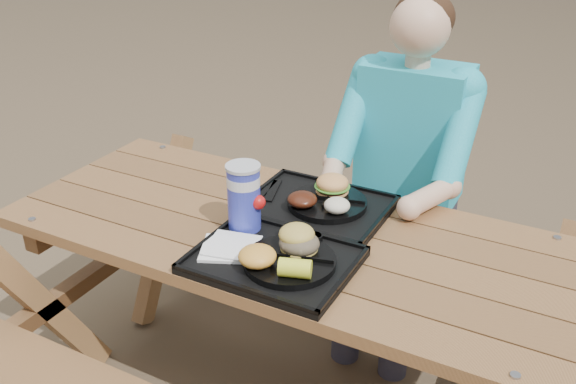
% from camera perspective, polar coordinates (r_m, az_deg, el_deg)
% --- Properties ---
extents(picnic_table, '(1.80, 1.49, 0.75)m').
position_cam_1_polar(picnic_table, '(2.22, 0.00, -11.72)').
color(picnic_table, '#999999').
rests_on(picnic_table, ground).
extents(tray_near, '(0.45, 0.35, 0.02)m').
position_cam_1_polar(tray_near, '(1.83, -1.31, -6.18)').
color(tray_near, black).
rests_on(tray_near, picnic_table).
extents(tray_far, '(0.45, 0.35, 0.02)m').
position_cam_1_polar(tray_far, '(2.11, 2.64, -1.38)').
color(tray_far, black).
rests_on(tray_far, picnic_table).
extents(plate_near, '(0.26, 0.26, 0.02)m').
position_cam_1_polar(plate_near, '(1.79, 0.15, -6.17)').
color(plate_near, black).
rests_on(plate_near, tray_near).
extents(plate_far, '(0.26, 0.26, 0.02)m').
position_cam_1_polar(plate_far, '(2.10, 3.51, -0.96)').
color(plate_far, black).
rests_on(plate_far, tray_far).
extents(napkin_stack, '(0.19, 0.19, 0.02)m').
position_cam_1_polar(napkin_stack, '(1.87, -5.43, -4.92)').
color(napkin_stack, white).
rests_on(napkin_stack, tray_near).
extents(soda_cup, '(0.10, 0.10, 0.20)m').
position_cam_1_polar(soda_cup, '(1.93, -3.94, -0.58)').
color(soda_cup, '#1621A8').
rests_on(soda_cup, tray_near).
extents(condiment_bbq, '(0.06, 0.06, 0.03)m').
position_cam_1_polar(condiment_bbq, '(1.91, 0.16, -3.72)').
color(condiment_bbq, black).
rests_on(condiment_bbq, tray_near).
extents(condiment_mustard, '(0.05, 0.05, 0.03)m').
position_cam_1_polar(condiment_mustard, '(1.89, 2.38, -4.19)').
color(condiment_mustard, yellow).
rests_on(condiment_mustard, tray_near).
extents(sandwich, '(0.11, 0.11, 0.11)m').
position_cam_1_polar(sandwich, '(1.79, 1.01, -3.65)').
color(sandwich, gold).
rests_on(sandwich, plate_near).
extents(mac_cheese, '(0.11, 0.11, 0.05)m').
position_cam_1_polar(mac_cheese, '(1.75, -2.75, -5.71)').
color(mac_cheese, '#F3B140').
rests_on(mac_cheese, plate_near).
extents(corn_cob, '(0.11, 0.11, 0.05)m').
position_cam_1_polar(corn_cob, '(1.70, 0.63, -6.78)').
color(corn_cob, '#F8FF35').
rests_on(corn_cob, plate_near).
extents(cutlery_far, '(0.07, 0.16, 0.01)m').
position_cam_1_polar(cutlery_far, '(2.19, -1.35, 0.14)').
color(cutlery_far, black).
rests_on(cutlery_far, tray_far).
extents(burger, '(0.11, 0.11, 0.10)m').
position_cam_1_polar(burger, '(2.12, 3.98, 1.14)').
color(burger, '#ED9E53').
rests_on(burger, plate_far).
extents(baked_beans, '(0.10, 0.10, 0.04)m').
position_cam_1_polar(baked_beans, '(2.04, 1.28, -0.67)').
color(baked_beans, '#42190D').
rests_on(baked_beans, plate_far).
extents(potato_salad, '(0.08, 0.08, 0.05)m').
position_cam_1_polar(potato_salad, '(2.01, 4.38, -1.20)').
color(potato_salad, '#F2EACD').
rests_on(potato_salad, plate_far).
extents(diner, '(0.48, 0.84, 1.28)m').
position_cam_1_polar(diner, '(2.53, 10.43, 0.21)').
color(diner, '#19B4B3').
rests_on(diner, ground).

